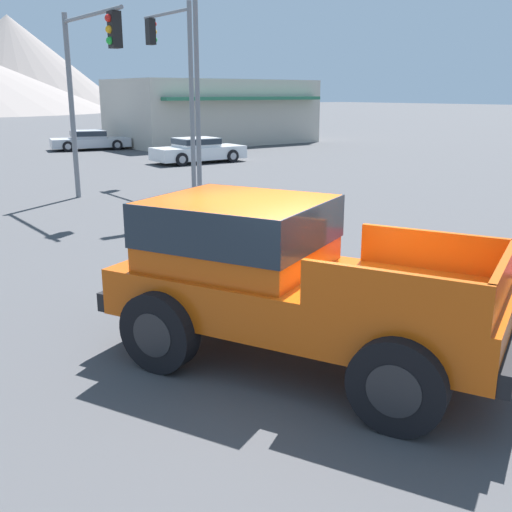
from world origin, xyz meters
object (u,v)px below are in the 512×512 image
object	(u,v)px
parked_car_silver	(90,140)
street_lamp_post	(196,49)
traffic_light_crosswalk	(174,64)
parked_car_white	(198,150)
orange_pickup_truck	(279,270)
traffic_light_main	(88,69)

from	to	relation	value
parked_car_silver	street_lamp_post	distance (m)	20.48
traffic_light_crosswalk	street_lamp_post	distance (m)	4.50
parked_car_white	traffic_light_crosswalk	bearing A→B (deg)	-34.68
parked_car_white	street_lamp_post	size ratio (longest dim) A/B	0.62
orange_pickup_truck	traffic_light_main	bearing A→B (deg)	53.49
parked_car_white	traffic_light_crosswalk	size ratio (longest dim) A/B	0.73
orange_pickup_truck	parked_car_white	distance (m)	22.22
traffic_light_main	orange_pickup_truck	bearing A→B (deg)	-11.80
parked_car_white	traffic_light_crosswalk	xyz separation A→B (m)	(-4.42, -5.75, 3.63)
traffic_light_main	street_lamp_post	bearing A→B (deg)	46.15
street_lamp_post	orange_pickup_truck	bearing A→B (deg)	-116.46
parked_car_white	orange_pickup_truck	bearing A→B (deg)	-26.21
parked_car_silver	parked_car_white	size ratio (longest dim) A/B	1.07
traffic_light_main	traffic_light_crosswalk	bearing A→B (deg)	116.89
parked_car_silver	traffic_light_main	world-z (taller)	traffic_light_main
traffic_light_main	traffic_light_crosswalk	xyz separation A→B (m)	(3.93, 1.99, 0.32)
orange_pickup_truck	parked_car_silver	bearing A→B (deg)	47.63
orange_pickup_truck	traffic_light_main	world-z (taller)	traffic_light_main
traffic_light_main	street_lamp_post	size ratio (longest dim) A/B	0.76
parked_car_silver	traffic_light_main	bearing A→B (deg)	-7.16
parked_car_white	street_lamp_post	world-z (taller)	street_lamp_post
orange_pickup_truck	parked_car_white	size ratio (longest dim) A/B	1.17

